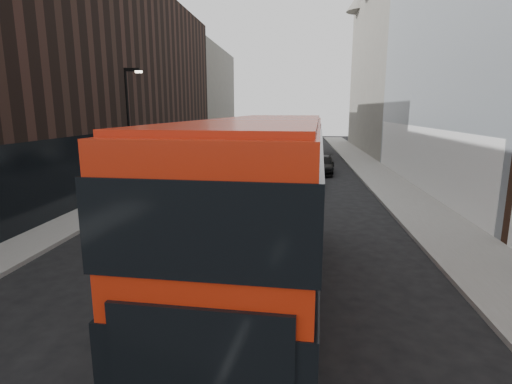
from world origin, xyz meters
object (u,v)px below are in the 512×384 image
(red_bus, at_px, (266,202))
(grey_bus, at_px, (303,137))
(car_a, at_px, (277,186))
(street_lamp, at_px, (130,121))
(car_c, at_px, (322,165))
(car_b, at_px, (309,178))

(red_bus, xyz_separation_m, grey_bus, (1.29, 32.81, -0.61))
(red_bus, distance_m, car_a, 12.10)
(street_lamp, height_order, car_c, street_lamp)
(red_bus, distance_m, car_c, 21.28)
(car_a, bearing_deg, street_lamp, 166.36)
(red_bus, xyz_separation_m, car_b, (1.49, 14.96, -1.94))
(car_a, xyz_separation_m, car_b, (1.79, 3.01, -0.05))
(grey_bus, height_order, car_c, grey_bus)
(street_lamp, relative_size, red_bus, 0.60)
(red_bus, height_order, car_a, red_bus)
(grey_bus, relative_size, car_b, 3.00)
(grey_bus, xyz_separation_m, car_a, (-1.59, -20.86, -1.28))
(red_bus, bearing_deg, car_a, 94.56)
(grey_bus, bearing_deg, street_lamp, -120.46)
(street_lamp, bearing_deg, car_b, 10.45)
(street_lamp, height_order, red_bus, street_lamp)
(grey_bus, bearing_deg, car_c, -86.42)
(red_bus, xyz_separation_m, car_a, (-0.30, 11.94, -1.90))
(street_lamp, relative_size, grey_bus, 0.61)
(street_lamp, distance_m, red_bus, 15.92)
(street_lamp, relative_size, car_a, 1.76)
(street_lamp, bearing_deg, car_a, -7.03)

